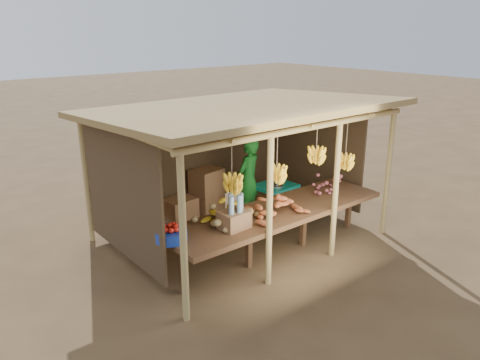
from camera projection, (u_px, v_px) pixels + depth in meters
ground at (240, 236)px, 8.31m from camera, size 60.00×60.00×0.00m
stall_structure at (242, 132)px, 7.63m from camera, size 4.70×3.50×2.43m
counter at (278, 213)px, 7.38m from camera, size 3.90×1.05×0.80m
potato_heap at (228, 211)px, 6.83m from camera, size 1.07×0.74×0.37m
sweet_potato_heap at (276, 204)px, 7.10m from camera, size 1.04×0.79×0.36m
onion_heap at (331, 181)px, 8.14m from camera, size 0.83×0.58×0.35m
banana_pile at (224, 207)px, 6.98m from camera, size 0.66×0.41×0.35m
tomato_basin at (171, 234)px, 6.27m from camera, size 0.44×0.44×0.23m
bottle_box at (234, 215)px, 6.63m from camera, size 0.43×0.34×0.52m
vendor at (248, 180)px, 8.80m from camera, size 0.67×0.55×1.59m
tarp_crate at (275, 200)px, 9.00m from camera, size 0.77×0.67×0.88m
carton_stack at (198, 198)px, 9.03m from camera, size 1.26×0.54×0.91m
burlap_sacks at (152, 231)px, 7.98m from camera, size 0.74×0.39×0.52m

